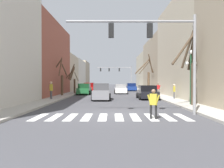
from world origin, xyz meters
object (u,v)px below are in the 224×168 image
Objects in this scene: pedestrian_on_left_sidewalk at (158,88)px; pedestrian_waiting_at_curb at (51,89)px; traffic_signal_far at (118,72)px; street_tree_right_near at (61,79)px; street_lamp_right_corner at (190,66)px; traffic_signal_near at (155,41)px; car_parked_right_near at (147,93)px; car_parked_left_near at (84,89)px; pedestrian_near_right_corner at (153,101)px; street_tree_left_far at (73,79)px; car_parked_right_mid at (101,92)px; pedestrian_crossing_street at (174,90)px; car_driving_away_lane at (131,87)px; car_parked_left_far at (120,89)px; street_tree_left_near at (148,75)px; car_at_intersection at (89,88)px; street_tree_left_mid at (191,68)px.

pedestrian_waiting_at_curb reaches higher than pedestrian_on_left_sidewalk.
street_tree_right_near is (-8.24, -27.40, -2.16)m from traffic_signal_far.
street_tree_right_near is at bearing 139.61° from street_lamp_right_corner.
traffic_signal_near is 12.15m from car_parked_right_near.
pedestrian_on_left_sidewalk reaches higher than car_parked_left_near.
street_tree_left_far is at bearing -46.92° from pedestrian_near_right_corner.
car_parked_right_mid is 9.90m from car_parked_left_near.
car_driving_away_lane is at bearing -163.93° from pedestrian_crossing_street.
traffic_signal_far is at bearing -0.38° from car_parked_left_far.
pedestrian_near_right_corner is at bearing 104.86° from pedestrian_on_left_sidewalk.
car_parked_left_far is 23.93m from pedestrian_near_right_corner.
pedestrian_crossing_street is 12.63m from pedestrian_near_right_corner.
pedestrian_on_left_sidewalk is at bearing -85.98° from street_tree_left_near.
pedestrian_on_left_sidewalk is (4.93, -25.63, -3.39)m from traffic_signal_far.
car_parked_right_near is (2.44, -31.61, -3.73)m from traffic_signal_far.
pedestrian_on_left_sidewalk reaches higher than car_driving_away_lane.
traffic_signal_near is at bearing -176.94° from car_parked_left_far.
pedestrian_on_left_sidewalk is (7.59, 7.02, 0.24)m from car_parked_right_mid.
street_tree_right_near is (-9.30, 15.72, -2.10)m from traffic_signal_near.
street_tree_left_near is at bearing -76.98° from traffic_signal_far.
pedestrian_waiting_at_curb is at bearing 58.12° from pedestrian_on_left_sidewalk.
car_parked_left_far is 1.13× the size of car_parked_right_near.
traffic_signal_near is 23.51m from street_tree_left_far.
street_tree_right_near reaches higher than car_at_intersection.
car_parked_right_near is 11.69m from car_parked_left_near.
pedestrian_waiting_at_curb is (-2.23, -10.01, 0.45)m from car_parked_left_near.
street_tree_left_mid is at bearing 49.31° from traffic_signal_near.
car_driving_away_lane is 0.95× the size of street_tree_right_near.
pedestrian_crossing_street is 7.15m from pedestrian_on_left_sidewalk.
pedestrian_waiting_at_curb is at bearing 148.15° from car_parked_left_far.
pedestrian_crossing_street is 0.99× the size of pedestrian_on_left_sidewalk.
car_at_intersection is (-10.50, 21.91, -2.45)m from street_lamp_right_corner.
car_parked_left_near is 0.88× the size of street_tree_right_near.
street_tree_left_mid is (4.95, -18.08, 2.35)m from car_parked_left_far.
pedestrian_crossing_street is at bearing -113.41° from car_parked_right_near.
street_tree_left_mid is at bearing -145.90° from car_parked_left_near.
car_parked_left_near reaches higher than car_driving_away_lane.
car_parked_left_near is at bearing 14.79° from pedestrian_on_left_sidewalk.
pedestrian_near_right_corner is 24.68m from street_tree_left_far.
pedestrian_waiting_at_curb is at bearing -83.60° from car_parked_right_mid.
street_tree_right_near reaches higher than car_driving_away_lane.
car_driving_away_lane is 1.02× the size of street_tree_left_far.
car_parked_left_near is (-3.04, 9.42, -0.05)m from car_parked_right_mid.
car_parked_right_mid is 16.32m from car_at_intersection.
car_parked_left_far is at bearing 105.54° from street_lamp_right_corner.
traffic_signal_far is 19.98m from street_tree_left_near.
street_tree_left_near is at bearing -75.52° from pedestrian_near_right_corner.
street_tree_right_near is (-5.57, 5.25, 1.47)m from car_parked_right_mid.
street_lamp_right_corner is 0.97× the size of car_parked_right_mid.
car_parked_left_near is (-5.71, -23.23, -3.68)m from traffic_signal_far.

